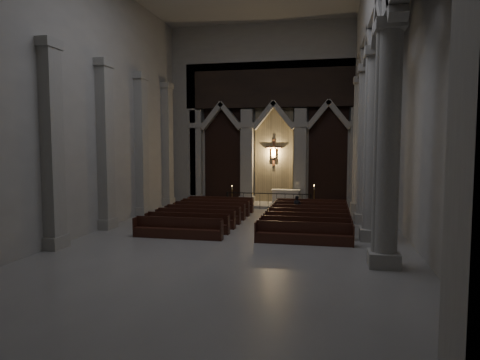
{
  "coord_description": "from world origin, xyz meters",
  "views": [
    {
      "loc": [
        3.64,
        -17.14,
        4.08
      ],
      "look_at": [
        -0.53,
        3.0,
        2.34
      ],
      "focal_mm": 32.0,
      "sensor_mm": 36.0,
      "label": 1
    }
  ],
  "objects_px": {
    "pews": "(254,219)",
    "altar_rail": "(268,198)",
    "candle_stand_right": "(314,204)",
    "candle_stand_left": "(232,201)",
    "altar": "(286,197)",
    "worshipper": "(297,207)"
  },
  "relations": [
    {
      "from": "candle_stand_right",
      "to": "pews",
      "type": "distance_m",
      "value": 6.05
    },
    {
      "from": "altar",
      "to": "pews",
      "type": "distance_m",
      "value": 6.87
    },
    {
      "from": "altar_rail",
      "to": "pews",
      "type": "bearing_deg",
      "value": -90.0
    },
    {
      "from": "candle_stand_right",
      "to": "worshipper",
      "type": "xyz_separation_m",
      "value": [
        -0.83,
        -2.97,
        0.19
      ]
    },
    {
      "from": "altar",
      "to": "candle_stand_right",
      "type": "bearing_deg",
      "value": -37.65
    },
    {
      "from": "altar_rail",
      "to": "pews",
      "type": "xyz_separation_m",
      "value": [
        0.0,
        -5.2,
        -0.41
      ]
    },
    {
      "from": "altar",
      "to": "altar_rail",
      "type": "height_order",
      "value": "altar"
    },
    {
      "from": "candle_stand_left",
      "to": "pews",
      "type": "xyz_separation_m",
      "value": [
        2.4,
        -5.58,
        -0.09
      ]
    },
    {
      "from": "altar",
      "to": "pews",
      "type": "relative_size",
      "value": 0.2
    },
    {
      "from": "altar",
      "to": "worshipper",
      "type": "relative_size",
      "value": 1.5
    },
    {
      "from": "pews",
      "to": "altar_rail",
      "type": "bearing_deg",
      "value": 90.0
    },
    {
      "from": "altar_rail",
      "to": "worshipper",
      "type": "bearing_deg",
      "value": -54.85
    },
    {
      "from": "candle_stand_left",
      "to": "worshipper",
      "type": "xyz_separation_m",
      "value": [
        4.39,
        -3.2,
        0.24
      ]
    },
    {
      "from": "worshipper",
      "to": "candle_stand_left",
      "type": "bearing_deg",
      "value": 156.2
    },
    {
      "from": "worshipper",
      "to": "pews",
      "type": "bearing_deg",
      "value": -117.54
    },
    {
      "from": "altar",
      "to": "candle_stand_left",
      "type": "xyz_separation_m",
      "value": [
        -3.34,
        -1.22,
        -0.24
      ]
    },
    {
      "from": "altar_rail",
      "to": "worshipper",
      "type": "height_order",
      "value": "worshipper"
    },
    {
      "from": "candle_stand_left",
      "to": "pews",
      "type": "relative_size",
      "value": 0.15
    },
    {
      "from": "altar_rail",
      "to": "candle_stand_right",
      "type": "distance_m",
      "value": 2.83
    },
    {
      "from": "altar_rail",
      "to": "candle_stand_left",
      "type": "relative_size",
      "value": 3.78
    },
    {
      "from": "altar",
      "to": "pews",
      "type": "height_order",
      "value": "altar"
    },
    {
      "from": "altar_rail",
      "to": "candle_stand_left",
      "type": "xyz_separation_m",
      "value": [
        -2.4,
        0.37,
        -0.31
      ]
    }
  ]
}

